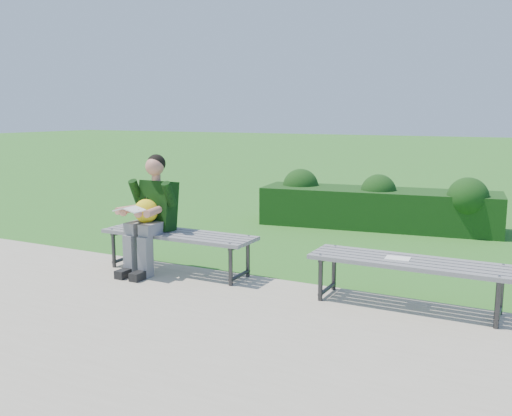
{
  "coord_description": "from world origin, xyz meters",
  "views": [
    {
      "loc": [
        3.06,
        -5.39,
        1.8
      ],
      "look_at": [
        0.36,
        -0.15,
        0.81
      ],
      "focal_mm": 40.0,
      "sensor_mm": 36.0,
      "label": 1
    }
  ],
  "objects_px": {
    "hedge": "(378,205)",
    "bench_left": "(178,237)",
    "bench_right": "(409,266)",
    "paper_sheet": "(398,258)",
    "seated_boy": "(151,210)"
  },
  "relations": [
    {
      "from": "hedge",
      "to": "seated_boy",
      "type": "bearing_deg",
      "value": -112.97
    },
    {
      "from": "bench_left",
      "to": "bench_right",
      "type": "relative_size",
      "value": 1.0
    },
    {
      "from": "hedge",
      "to": "bench_left",
      "type": "bearing_deg",
      "value": -109.42
    },
    {
      "from": "hedge",
      "to": "seated_boy",
      "type": "height_order",
      "value": "seated_boy"
    },
    {
      "from": "hedge",
      "to": "bench_left",
      "type": "distance_m",
      "value": 3.84
    },
    {
      "from": "seated_boy",
      "to": "paper_sheet",
      "type": "bearing_deg",
      "value": 1.63
    },
    {
      "from": "bench_right",
      "to": "seated_boy",
      "type": "distance_m",
      "value": 2.87
    },
    {
      "from": "bench_left",
      "to": "seated_boy",
      "type": "height_order",
      "value": "seated_boy"
    },
    {
      "from": "seated_boy",
      "to": "bench_left",
      "type": "bearing_deg",
      "value": 18.12
    },
    {
      "from": "bench_left",
      "to": "paper_sheet",
      "type": "bearing_deg",
      "value": -0.46
    },
    {
      "from": "paper_sheet",
      "to": "bench_left",
      "type": "bearing_deg",
      "value": 179.54
    },
    {
      "from": "seated_boy",
      "to": "paper_sheet",
      "type": "height_order",
      "value": "seated_boy"
    },
    {
      "from": "hedge",
      "to": "bench_right",
      "type": "bearing_deg",
      "value": -70.67
    },
    {
      "from": "bench_right",
      "to": "seated_boy",
      "type": "height_order",
      "value": "seated_boy"
    },
    {
      "from": "seated_boy",
      "to": "bench_right",
      "type": "bearing_deg",
      "value": 1.57
    }
  ]
}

